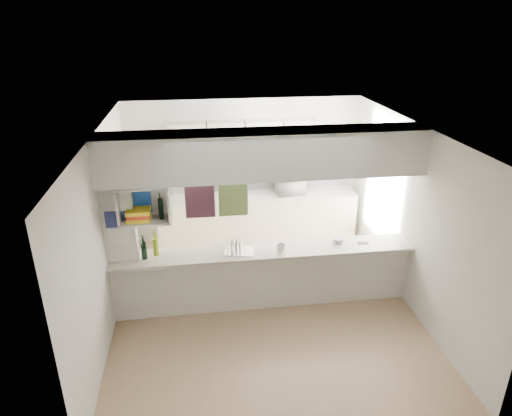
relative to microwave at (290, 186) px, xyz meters
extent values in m
plane|color=tan|center=(-0.80, -2.07, -1.06)|extent=(4.80, 4.80, 0.00)
plane|color=white|center=(-0.80, -2.07, 1.54)|extent=(4.80, 4.80, 0.00)
plane|color=silver|center=(-0.80, 0.33, 0.24)|extent=(4.20, 0.00, 4.20)
plane|color=silver|center=(-2.90, -2.07, 0.24)|extent=(0.00, 4.80, 4.80)
plane|color=silver|center=(1.30, -2.07, 0.24)|extent=(0.00, 4.80, 4.80)
cube|color=silver|center=(-0.80, -2.07, -0.62)|extent=(4.20, 0.15, 0.88)
cube|color=beige|center=(-0.80, -2.07, -0.16)|extent=(4.20, 0.50, 0.04)
cube|color=white|center=(-0.80, -2.07, 1.24)|extent=(4.20, 0.50, 0.60)
cube|color=silver|center=(-2.70, -2.07, 0.24)|extent=(0.40, 0.18, 2.60)
cube|color=#191E4C|center=(-2.70, -2.16, 0.49)|extent=(0.30, 0.01, 0.22)
cube|color=white|center=(-2.70, -2.16, 0.26)|extent=(0.30, 0.01, 0.24)
cube|color=#321627|center=(-1.65, -1.85, 0.62)|extent=(0.40, 0.02, 0.62)
cube|color=#186E57|center=(-1.20, -1.85, 0.62)|extent=(0.40, 0.02, 0.62)
cube|color=white|center=(-2.35, -2.17, 0.45)|extent=(0.65, 0.35, 0.02)
cube|color=white|center=(-2.35, -2.17, 0.93)|extent=(0.65, 0.35, 0.02)
cube|color=white|center=(-2.35, -2.01, 0.69)|extent=(0.65, 0.02, 0.50)
cube|color=white|center=(-2.66, -2.17, 0.69)|extent=(0.02, 0.35, 0.50)
cube|color=white|center=(-2.03, -2.17, 0.69)|extent=(0.02, 0.35, 0.50)
cube|color=yellow|center=(-2.43, -2.17, 0.49)|extent=(0.30, 0.24, 0.05)
cube|color=red|center=(-2.43, -2.17, 0.54)|extent=(0.28, 0.22, 0.05)
cube|color=yellow|center=(-2.43, -2.17, 0.59)|extent=(0.30, 0.24, 0.05)
cube|color=navy|center=(-2.40, -2.04, 0.69)|extent=(0.26, 0.02, 0.34)
cylinder|color=black|center=(-2.15, -2.17, 0.61)|extent=(0.06, 0.06, 0.28)
cube|color=beige|center=(-0.60, 0.03, -0.61)|extent=(3.60, 0.60, 0.90)
cube|color=beige|center=(-0.60, 0.03, -0.15)|extent=(3.60, 0.63, 0.03)
cube|color=silver|center=(-0.60, 0.32, 0.16)|extent=(3.60, 0.03, 0.60)
cube|color=beige|center=(-0.80, 0.16, 0.82)|extent=(2.62, 0.34, 0.72)
cube|color=white|center=(-0.05, 0.09, 0.42)|extent=(0.60, 0.46, 0.12)
cube|color=silver|center=(-0.05, -0.14, 0.39)|extent=(0.60, 0.02, 0.05)
imported|color=white|center=(0.00, 0.00, 0.00)|extent=(0.54, 0.40, 0.28)
imported|color=navy|center=(-0.03, -0.03, 0.17)|extent=(0.28, 0.28, 0.07)
cube|color=silver|center=(-1.14, -2.06, -0.13)|extent=(0.46, 0.38, 0.01)
cylinder|color=white|center=(-1.24, -2.04, -0.02)|extent=(0.05, 0.20, 0.20)
cylinder|color=white|center=(-1.18, -2.05, -0.02)|extent=(0.05, 0.20, 0.20)
cylinder|color=white|center=(-1.12, -2.07, -0.02)|extent=(0.05, 0.20, 0.20)
imported|color=white|center=(-0.58, -2.15, -0.08)|extent=(0.13, 0.13, 0.10)
cylinder|color=black|center=(-2.42, -2.09, -0.02)|extent=(0.08, 0.08, 0.24)
cylinder|color=black|center=(-2.42, -2.09, 0.15)|extent=(0.03, 0.03, 0.11)
cylinder|color=#8BAA1C|center=(-2.27, -2.01, -0.01)|extent=(0.08, 0.08, 0.25)
cylinder|color=#8BAA1C|center=(-2.27, -2.01, 0.17)|extent=(0.03, 0.03, 0.11)
cylinder|color=silver|center=(0.28, -1.99, -0.10)|extent=(0.14, 0.14, 0.07)
cube|color=black|center=(0.63, -2.06, -0.13)|extent=(0.14, 0.07, 0.01)
cylinder|color=black|center=(-1.22, 0.08, -0.07)|extent=(0.10, 0.10, 0.15)
cube|color=brown|center=(-0.90, 0.11, -0.03)|extent=(0.12, 0.10, 0.22)
camera|label=1|loc=(-1.68, -7.60, 2.88)|focal=32.00mm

